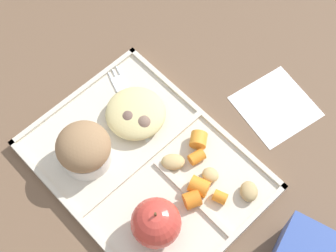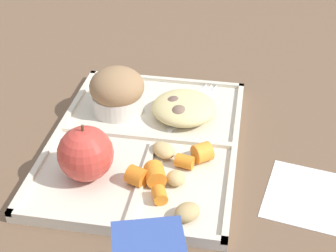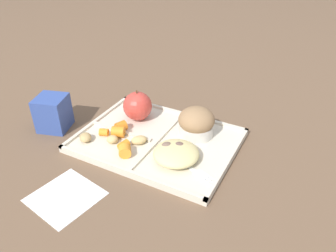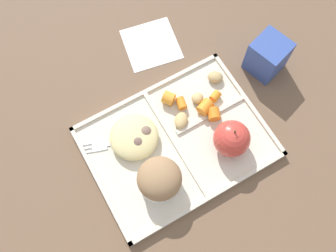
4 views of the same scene
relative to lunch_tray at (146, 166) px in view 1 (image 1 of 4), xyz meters
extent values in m
plane|color=brown|center=(0.00, 0.00, -0.01)|extent=(6.00, 6.00, 0.00)
cube|color=beige|center=(0.00, 0.00, 0.00)|extent=(0.36, 0.27, 0.01)
cube|color=beige|center=(0.00, -0.13, 0.01)|extent=(0.36, 0.01, 0.01)
cube|color=beige|center=(0.00, 0.13, 0.01)|extent=(0.36, 0.01, 0.01)
cube|color=beige|center=(-0.18, 0.00, 0.01)|extent=(0.01, 0.27, 0.01)
cube|color=beige|center=(0.18, 0.00, 0.01)|extent=(0.01, 0.27, 0.01)
cube|color=beige|center=(0.01, 0.00, 0.01)|extent=(0.01, 0.25, 0.01)
cube|color=beige|center=(-0.09, -0.02, 0.01)|extent=(0.16, 0.01, 0.01)
sphere|color=#C63D33|center=(-0.09, 0.06, 0.04)|extent=(0.07, 0.07, 0.07)
cylinder|color=#4C381E|center=(-0.09, 0.06, 0.08)|extent=(0.00, 0.00, 0.01)
cylinder|color=silver|center=(0.07, 0.06, 0.02)|extent=(0.08, 0.08, 0.03)
ellipsoid|color=#93704C|center=(0.07, 0.06, 0.05)|extent=(0.09, 0.09, 0.06)
cylinder|color=orange|center=(-0.05, -0.07, 0.01)|extent=(0.02, 0.03, 0.02)
cylinder|color=orange|center=(-0.09, -0.01, 0.02)|extent=(0.03, 0.03, 0.03)
cylinder|color=orange|center=(-0.03, -0.09, 0.02)|extent=(0.04, 0.03, 0.03)
cylinder|color=orange|center=(-0.09, -0.03, 0.02)|extent=(0.04, 0.04, 0.03)
cylinder|color=orange|center=(-0.12, -0.04, 0.01)|extent=(0.03, 0.02, 0.02)
ellipsoid|color=tan|center=(-0.09, -0.06, 0.01)|extent=(0.03, 0.03, 0.02)
ellipsoid|color=tan|center=(-0.03, -0.03, 0.01)|extent=(0.05, 0.05, 0.02)
ellipsoid|color=tan|center=(-0.14, -0.08, 0.01)|extent=(0.04, 0.04, 0.02)
ellipsoid|color=#D6C684|center=(0.07, -0.05, 0.02)|extent=(0.10, 0.10, 0.03)
sphere|color=#755B4C|center=(0.05, -0.04, 0.02)|extent=(0.03, 0.03, 0.03)
sphere|color=brown|center=(0.07, -0.03, 0.02)|extent=(0.03, 0.03, 0.03)
sphere|color=brown|center=(0.09, -0.04, 0.02)|extent=(0.03, 0.03, 0.03)
cube|color=silver|center=(0.08, -0.05, 0.01)|extent=(0.10, 0.04, 0.00)
cube|color=silver|center=(0.14, -0.07, 0.01)|extent=(0.04, 0.03, 0.00)
cylinder|color=silver|center=(0.16, -0.09, 0.01)|extent=(0.02, 0.01, 0.00)
cylinder|color=silver|center=(0.17, -0.08, 0.01)|extent=(0.02, 0.01, 0.00)
cylinder|color=silver|center=(0.17, -0.07, 0.01)|extent=(0.02, 0.01, 0.00)
cube|color=white|center=(-0.07, -0.24, -0.01)|extent=(0.14, 0.14, 0.00)
camera|label=1|loc=(-0.25, 0.19, 0.76)|focal=54.77mm
camera|label=2|loc=(-0.59, -0.14, 0.45)|focal=54.77mm
camera|label=3|loc=(0.32, -0.56, 0.46)|focal=35.44mm
camera|label=4|loc=(0.14, 0.21, 0.75)|focal=40.73mm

